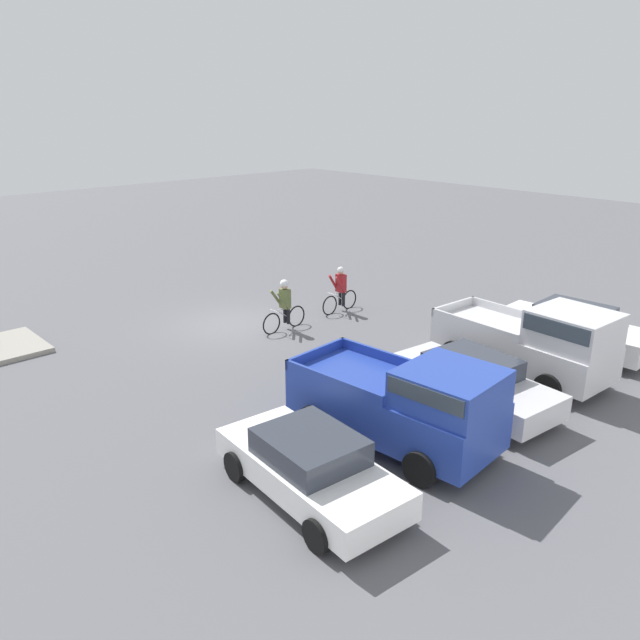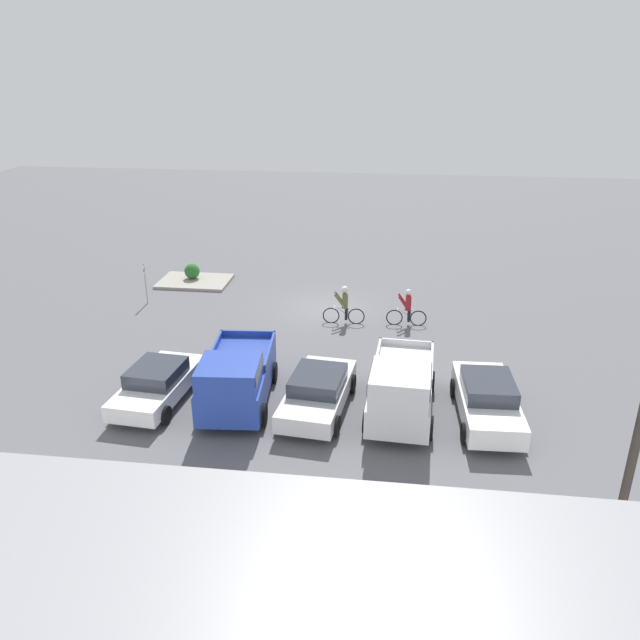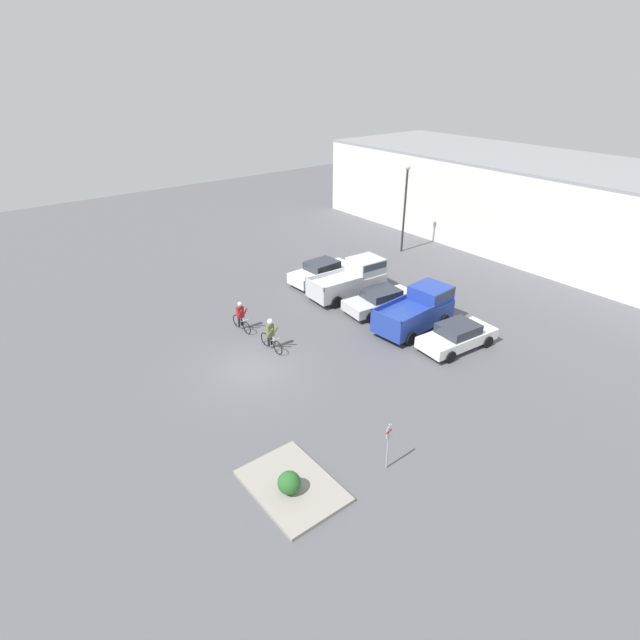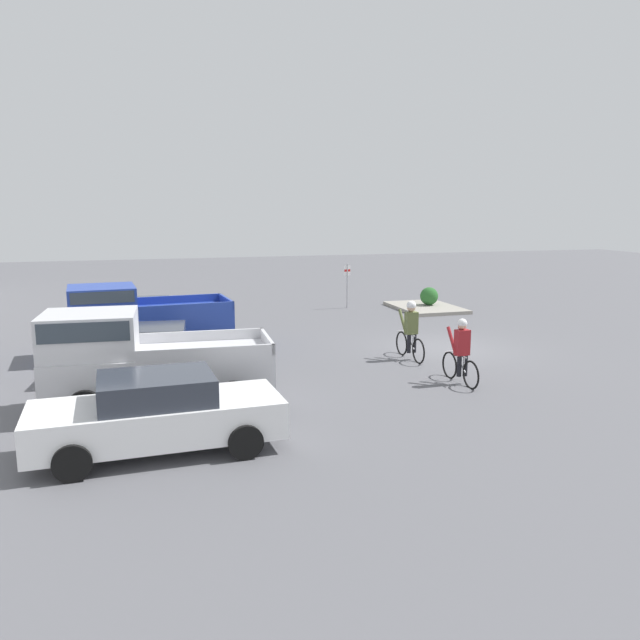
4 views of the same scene
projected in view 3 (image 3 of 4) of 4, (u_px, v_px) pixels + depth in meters
ground_plane at (254, 368)px, 24.46m from camera, size 80.00×80.00×0.00m
warehouse_building at (566, 209)px, 38.27m from camera, size 41.56×12.23×6.66m
sedan_0 at (322, 272)px, 33.67m from camera, size 2.10×4.67×1.49m
pickup_truck_0 at (353, 278)px, 31.67m from camera, size 2.41×5.10×2.25m
sedan_1 at (381, 300)px, 29.82m from camera, size 2.39×4.68×1.38m
pickup_truck_1 at (418, 309)px, 27.77m from camera, size 2.58×4.96×2.19m
sedan_2 at (457, 336)px, 25.97m from camera, size 2.25×4.45×1.36m
cyclist_0 at (271, 334)px, 25.67m from camera, size 1.91×0.46×1.81m
cyclist_1 at (241, 316)px, 27.59m from camera, size 1.81×0.46×1.74m
fire_lane_sign at (388, 442)px, 17.92m from camera, size 0.08×0.30×2.05m
lamppost at (405, 202)px, 37.74m from camera, size 0.36×0.36×6.62m
curb_island at (292, 486)px, 17.61m from camera, size 3.72×2.65×0.15m
shrub at (289, 483)px, 17.10m from camera, size 0.82×0.82×0.82m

